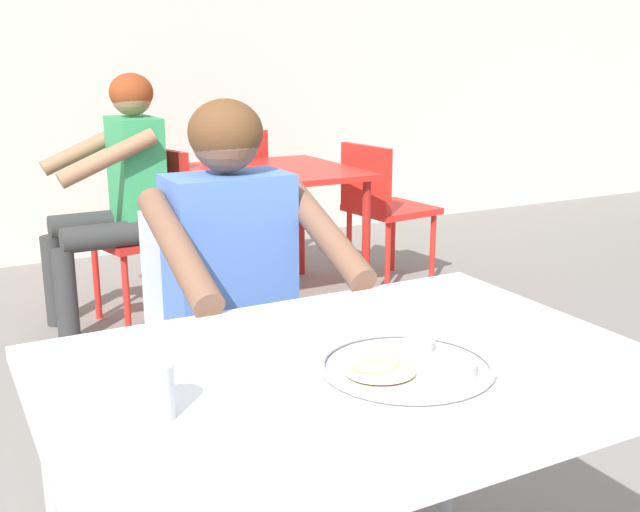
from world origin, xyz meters
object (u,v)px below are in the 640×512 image
chair_red_right (381,202)px  chair_red_far (228,193)px  thali_tray (406,366)px  drinking_cup (152,389)px  diner_foreground (243,277)px  table_foreground (353,399)px  patron_background (118,179)px  chair_red_left (151,223)px  table_background_red (269,185)px  chair_foreground (216,327)px

chair_red_right → chair_red_far: (-0.70, 0.60, 0.02)m
thali_tray → drinking_cup: 0.48m
diner_foreground → chair_red_right: bearing=48.0°
table_foreground → thali_tray: thali_tray is taller
table_foreground → chair_red_far: size_ratio=1.33×
diner_foreground → patron_background: (0.08, 1.76, 0.01)m
thali_tray → chair_red_left: 2.59m
drinking_cup → chair_red_far: size_ratio=0.11×
diner_foreground → table_background_red: (0.88, 1.76, -0.08)m
chair_red_far → patron_background: patron_background is taller
chair_red_left → thali_tray: bearing=-95.0°
thali_tray → table_foreground: bearing=134.3°
table_foreground → chair_red_far: 3.16m
drinking_cup → chair_red_right: (2.01, 2.45, -0.29)m
table_foreground → chair_red_right: bearing=56.3°
thali_tray → chair_foreground: chair_foreground is taller
patron_background → chair_red_right: bearing=-1.1°
drinking_cup → patron_background: size_ratio=0.08×
table_foreground → chair_red_left: bearing=83.3°
table_foreground → chair_foreground: (0.05, 0.91, -0.16)m
diner_foreground → chair_red_far: bearing=69.8°
drinking_cup → chair_foreground: (0.45, 0.94, -0.28)m
chair_foreground → chair_red_right: (1.56, 1.51, -0.01)m
drinking_cup → chair_foreground: 1.09m
chair_foreground → diner_foreground: diner_foreground is taller
chair_red_left → table_background_red: bearing=-3.9°
chair_red_right → chair_red_far: chair_red_far is taller
thali_tray → chair_red_left: chair_red_left is taller
table_foreground → drinking_cup: size_ratio=12.19×
diner_foreground → table_background_red: diner_foreground is taller
thali_tray → diner_foreground: diner_foreground is taller
diner_foreground → chair_red_left: bearing=82.4°
drinking_cup → diner_foreground: (0.45, 0.72, -0.06)m
thali_tray → table_background_red: size_ratio=0.38×
table_foreground → patron_background: size_ratio=0.95×
table_foreground → table_background_red: 2.62m
chair_red_far → drinking_cup: bearing=-113.2°
chair_red_far → patron_background: 0.99m
thali_tray → diner_foreground: size_ratio=0.28×
drinking_cup → patron_background: patron_background is taller
drinking_cup → chair_red_right: 3.19m
table_background_red → diner_foreground: bearing=-116.4°
thali_tray → chair_red_far: size_ratio=0.38×
drinking_cup → patron_background: (0.54, 2.48, -0.05)m
table_background_red → thali_tray: bearing=-108.8°
chair_foreground → patron_background: bearing=86.8°
chair_foreground → table_background_red: 1.78m
chair_red_far → patron_background: (-0.77, -0.57, 0.22)m
table_background_red → chair_red_far: (-0.02, 0.57, -0.13)m
table_foreground → chair_red_left: size_ratio=1.37×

